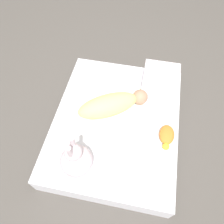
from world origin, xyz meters
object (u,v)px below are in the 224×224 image
object	(u,v)px
swaddled_baby	(112,104)
turtle_plush	(167,136)
pillow	(161,80)
bunny_plush	(76,160)

from	to	relation	value
swaddled_baby	turtle_plush	xyz separation A→B (m)	(0.16, 0.46, -0.05)
swaddled_baby	pillow	distance (m)	0.53
turtle_plush	bunny_plush	bearing A→B (deg)	-59.43
swaddled_baby	turtle_plush	world-z (taller)	swaddled_baby
bunny_plush	turtle_plush	bearing A→B (deg)	120.57
pillow	turtle_plush	xyz separation A→B (m)	(0.53, 0.09, -0.01)
pillow	turtle_plush	bearing A→B (deg)	9.30
bunny_plush	swaddled_baby	bearing A→B (deg)	165.22
swaddled_baby	bunny_plush	xyz separation A→B (m)	(0.51, -0.14, 0.05)
pillow	bunny_plush	bearing A→B (deg)	-29.68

